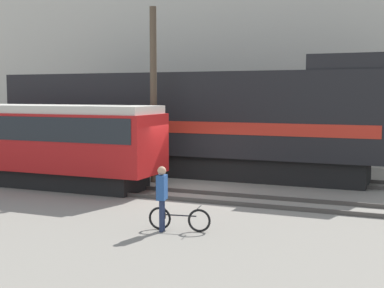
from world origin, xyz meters
name	(u,v)px	position (x,y,z in m)	size (l,w,h in m)	color
ground_plane	(184,192)	(0.00, 0.00, 0.00)	(120.00, 120.00, 0.00)	gray
track_near	(173,194)	(0.00, -0.96, 0.07)	(60.00, 1.50, 0.14)	#47423D
track_far	(220,175)	(0.00, 3.98, 0.07)	(60.00, 1.51, 0.14)	#47423D
building_backdrop	(270,73)	(0.00, 12.42, 4.86)	(41.46, 6.00, 9.73)	beige
freight_locomotive	(186,121)	(-1.65, 3.98, 2.41)	(17.50, 3.04, 5.17)	black
streetcar	(27,139)	(-6.50, -0.96, 1.84)	(11.45, 2.54, 3.21)	black
bicycle	(179,219)	(2.19, -5.30, 0.32)	(1.70, 0.47, 0.69)	black
person	(162,192)	(1.78, -5.52, 1.07)	(0.27, 0.39, 1.75)	#232D4C
utility_pole_left	(154,96)	(-2.03, 1.51, 3.58)	(0.28, 0.28, 7.16)	#4C3D2D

